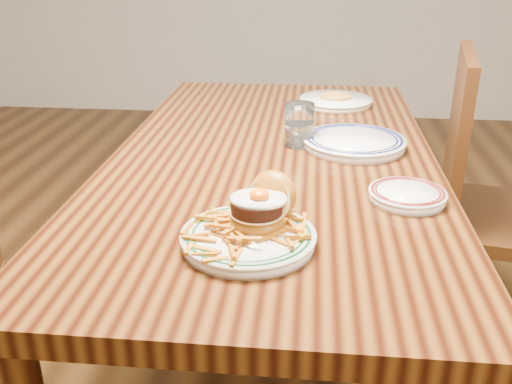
# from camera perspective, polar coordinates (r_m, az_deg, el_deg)

# --- Properties ---
(floor) EXTENTS (6.00, 6.00, 0.00)m
(floor) POSITION_cam_1_polar(r_m,az_deg,el_deg) (1.92, 1.46, -17.66)
(floor) COLOR black
(floor) RESTS_ON ground
(table) EXTENTS (0.85, 1.60, 0.75)m
(table) POSITION_cam_1_polar(r_m,az_deg,el_deg) (1.56, 1.71, 0.89)
(table) COLOR black
(table) RESTS_ON floor
(chair_right) EXTENTS (0.53, 0.53, 0.98)m
(chair_right) POSITION_cam_1_polar(r_m,az_deg,el_deg) (1.92, 22.53, -0.96)
(chair_right) COLOR #41220D
(chair_right) RESTS_ON floor
(main_plate) EXTENTS (0.25, 0.27, 0.12)m
(main_plate) POSITION_cam_1_polar(r_m,az_deg,el_deg) (1.06, -0.36, -3.41)
(main_plate) COLOR white
(main_plate) RESTS_ON table
(side_plate) EXTENTS (0.17, 0.17, 0.03)m
(side_plate) POSITION_cam_1_polar(r_m,az_deg,el_deg) (1.28, 14.90, -0.24)
(side_plate) COLOR white
(side_plate) RESTS_ON table
(rear_plate) EXTENTS (0.28, 0.28, 0.03)m
(rear_plate) POSITION_cam_1_polar(r_m,az_deg,el_deg) (1.58, 9.78, 4.98)
(rear_plate) COLOR white
(rear_plate) RESTS_ON table
(water_glass) EXTENTS (0.08, 0.08, 0.12)m
(water_glass) POSITION_cam_1_polar(r_m,az_deg,el_deg) (1.57, 4.35, 6.48)
(water_glass) COLOR white
(water_glass) RESTS_ON table
(far_plate) EXTENTS (0.25, 0.25, 0.04)m
(far_plate) POSITION_cam_1_polar(r_m,az_deg,el_deg) (2.01, 7.98, 9.05)
(far_plate) COLOR white
(far_plate) RESTS_ON table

